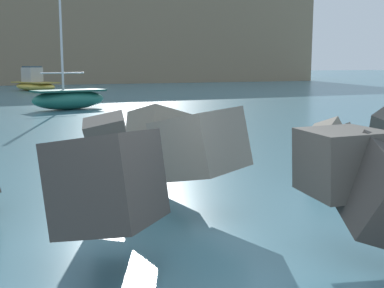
{
  "coord_description": "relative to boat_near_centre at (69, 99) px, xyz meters",
  "views": [
    {
      "loc": [
        -1.93,
        -4.88,
        2.34
      ],
      "look_at": [
        0.6,
        0.5,
        1.4
      ],
      "focal_mm": 46.64,
      "sensor_mm": 36.0,
      "label": 1
    }
  ],
  "objects": [
    {
      "name": "ground_plane",
      "position": [
        -3.48,
        -22.1,
        -0.59
      ],
      "size": [
        400.0,
        400.0,
        0.0
      ],
      "primitive_type": "plane",
      "color": "#42707F"
    },
    {
      "name": "breakwater_jetty",
      "position": [
        -4.73,
        -20.33,
        0.44
      ],
      "size": [
        30.71,
        6.87,
        2.53
      ],
      "color": "gray",
      "rests_on": "ground"
    },
    {
      "name": "boat_near_centre",
      "position": [
        0.0,
        0.0,
        0.0
      ],
      "size": [
        4.35,
        2.56,
        6.08
      ],
      "color": "#1E6656",
      "rests_on": "ground"
    },
    {
      "name": "boat_mid_right",
      "position": [
        1.18,
        21.44,
        0.1
      ],
      "size": [
        4.26,
        5.85,
        2.28
      ],
      "color": "#EAC64C",
      "rests_on": "ground"
    }
  ]
}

